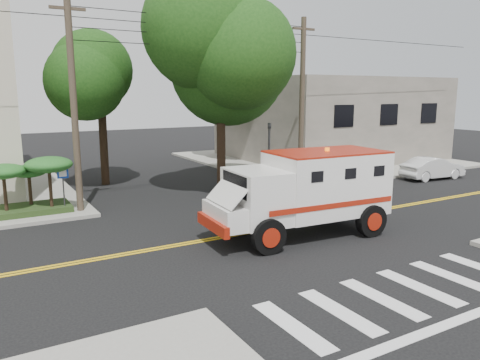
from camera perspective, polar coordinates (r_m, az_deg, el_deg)
ground at (r=17.86m, az=3.27°, el=-6.06°), size 100.00×100.00×0.00m
sidewalk_ne at (r=36.37m, az=9.36°, el=2.55°), size 17.00×17.00×0.15m
building_right at (r=37.42m, az=10.81°, el=7.46°), size 14.00×12.00×6.00m
utility_pole_left at (r=20.63m, az=-19.58°, el=8.30°), size 0.28×0.28×9.00m
utility_pole_right at (r=25.83m, az=7.55°, el=9.18°), size 0.28×0.28×9.00m
tree_main at (r=23.51m, az=-1.08°, el=15.72°), size 6.08×5.70×9.85m
tree_left at (r=26.92m, az=-15.89°, el=11.55°), size 4.48×4.20×7.70m
tree_right at (r=35.17m, az=1.24°, el=12.25°), size 4.80×4.50×8.20m
traffic_signal at (r=24.05m, az=3.55°, el=3.71°), size 0.15×0.18×3.60m
accessibility_sign at (r=21.03m, az=-20.74°, el=-0.35°), size 0.45×0.10×2.02m
palm_planter at (r=21.27m, az=-24.27°, el=0.28°), size 3.52×2.63×2.36m
armored_truck at (r=16.94m, az=8.07°, el=-1.04°), size 6.83×3.09×3.04m
parked_sedan at (r=30.22m, az=22.42°, el=1.36°), size 4.12×1.76×1.32m
pedestrian_a at (r=26.24m, az=10.04°, el=1.41°), size 0.61×0.40×1.66m
pedestrian_b at (r=26.88m, az=8.46°, el=1.94°), size 1.17×1.17×1.91m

